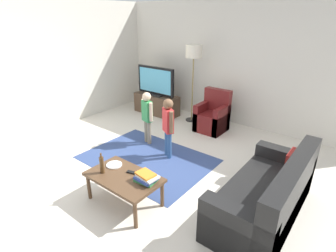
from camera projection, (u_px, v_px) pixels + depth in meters
ground at (145, 174)px, 4.26m from camera, size 7.80×7.80×0.00m
wall_back at (235, 65)px, 5.90m from camera, size 6.00×0.12×2.70m
wall_left at (36, 69)px, 5.45m from camera, size 0.12×6.00×2.70m
area_rug at (147, 159)px, 4.72m from camera, size 2.20×1.60×0.01m
tv_stand at (157, 104)px, 6.81m from camera, size 1.20×0.44×0.50m
tv at (156, 81)px, 6.56m from camera, size 1.10×0.28×0.71m
couch at (269, 198)px, 3.27m from camera, size 0.80×1.80×0.86m
armchair at (213, 117)px, 5.81m from camera, size 0.60×0.60×0.90m
floor_lamp at (194, 55)px, 5.85m from camera, size 0.36×0.36×1.78m
child_near_tv at (147, 113)px, 5.08m from camera, size 0.34×0.18×1.04m
child_center at (168, 123)px, 4.55m from camera, size 0.32×0.23×1.09m
coffee_table at (124, 179)px, 3.49m from camera, size 1.00×0.60×0.42m
book_stack at (146, 177)px, 3.34m from camera, size 0.30×0.23×0.12m
bottle at (102, 165)px, 3.50m from camera, size 0.06×0.06×0.29m
tv_remote at (133, 173)px, 3.53m from camera, size 0.18×0.09×0.02m
plate at (114, 165)px, 3.72m from camera, size 0.22×0.22×0.02m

